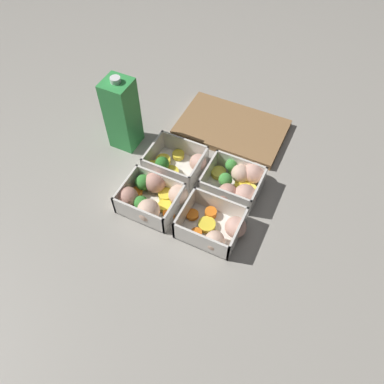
# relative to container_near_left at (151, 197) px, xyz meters

# --- Properties ---
(ground_plane) EXTENTS (4.00, 4.00, 0.00)m
(ground_plane) POSITION_rel_container_near_left_xyz_m (0.08, 0.06, -0.03)
(ground_plane) COLOR gray
(container_near_left) EXTENTS (0.15, 0.14, 0.06)m
(container_near_left) POSITION_rel_container_near_left_xyz_m (0.00, 0.00, 0.00)
(container_near_left) COLOR silver
(container_near_left) RESTS_ON ground_plane
(container_near_right) EXTENTS (0.15, 0.11, 0.06)m
(container_near_right) POSITION_rel_container_near_left_xyz_m (0.17, -0.01, -0.00)
(container_near_right) COLOR silver
(container_near_right) RESTS_ON ground_plane
(container_far_left) EXTENTS (0.14, 0.11, 0.06)m
(container_far_left) POSITION_rel_container_near_left_xyz_m (0.01, 0.12, -0.00)
(container_far_left) COLOR silver
(container_far_left) RESTS_ON ground_plane
(container_far_right) EXTENTS (0.14, 0.14, 0.06)m
(container_far_right) POSITION_rel_container_near_left_xyz_m (0.16, 0.12, -0.00)
(container_far_right) COLOR silver
(container_far_right) RESTS_ON ground_plane
(juice_carton) EXTENTS (0.07, 0.07, 0.20)m
(juice_carton) POSITION_rel_container_near_left_xyz_m (-0.16, 0.15, 0.07)
(juice_carton) COLOR green
(juice_carton) RESTS_ON ground_plane
(cutting_board) EXTENTS (0.28, 0.18, 0.02)m
(cutting_board) POSITION_rel_container_near_left_xyz_m (0.08, 0.30, -0.02)
(cutting_board) COLOR olive
(cutting_board) RESTS_ON ground_plane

